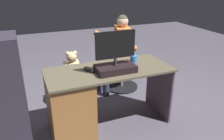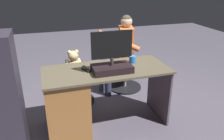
# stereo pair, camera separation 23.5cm
# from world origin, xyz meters

# --- Properties ---
(ground_plane) EXTENTS (10.00, 10.00, 0.00)m
(ground_plane) POSITION_xyz_m (0.00, 0.00, 0.00)
(ground_plane) COLOR #4F4B57
(desk) EXTENTS (1.41, 0.61, 0.72)m
(desk) POSITION_xyz_m (0.37, 0.32, 0.38)
(desk) COLOR brown
(desk) RESTS_ON ground_plane
(monitor) EXTENTS (0.44, 0.25, 0.45)m
(monitor) POSITION_xyz_m (-0.04, 0.41, 0.84)
(monitor) COLOR black
(monitor) RESTS_ON desk
(keyboard) EXTENTS (0.42, 0.14, 0.02)m
(keyboard) POSITION_xyz_m (-0.09, 0.27, 0.73)
(keyboard) COLOR black
(keyboard) RESTS_ON desk
(computer_mouse) EXTENTS (0.06, 0.10, 0.04)m
(computer_mouse) POSITION_xyz_m (0.24, 0.25, 0.73)
(computer_mouse) COLOR #2C2720
(computer_mouse) RESTS_ON desk
(cup) EXTENTS (0.08, 0.08, 0.09)m
(cup) POSITION_xyz_m (-0.35, 0.22, 0.76)
(cup) COLOR #3372BF
(cup) RESTS_ON desk
(tv_remote) EXTENTS (0.09, 0.16, 0.02)m
(tv_remote) POSITION_xyz_m (0.22, 0.29, 0.73)
(tv_remote) COLOR black
(tv_remote) RESTS_ON desk
(notebook_binder) EXTENTS (0.24, 0.32, 0.02)m
(notebook_binder) POSITION_xyz_m (-0.14, 0.34, 0.73)
(notebook_binder) COLOR silver
(notebook_binder) RESTS_ON desk
(office_chair_teddy) EXTENTS (0.53, 0.53, 0.47)m
(office_chair_teddy) POSITION_xyz_m (0.28, -0.32, 0.27)
(office_chair_teddy) COLOR black
(office_chair_teddy) RESTS_ON ground_plane
(teddy_bear) EXTENTS (0.21, 0.21, 0.30)m
(teddy_bear) POSITION_xyz_m (0.28, -0.33, 0.61)
(teddy_bear) COLOR #D3B47D
(teddy_bear) RESTS_ON office_chair_teddy
(visitor_chair) EXTENTS (0.52, 0.52, 0.47)m
(visitor_chair) POSITION_xyz_m (-0.55, -0.53, 0.28)
(visitor_chair) COLOR black
(visitor_chair) RESTS_ON ground_plane
(person) EXTENTS (0.56, 0.56, 1.16)m
(person) POSITION_xyz_m (-0.47, -0.51, 0.68)
(person) COLOR #D26B36
(person) RESTS_ON ground_plane
(equipment_rack) EXTENTS (0.44, 0.36, 1.24)m
(equipment_rack) POSITION_xyz_m (1.11, 0.54, 0.62)
(equipment_rack) COLOR #2E2835
(equipment_rack) RESTS_ON ground_plane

